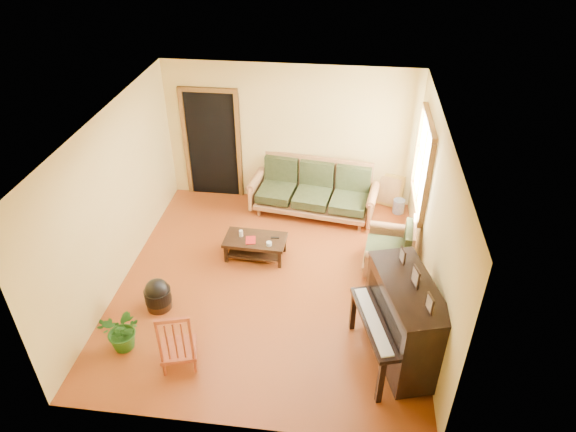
# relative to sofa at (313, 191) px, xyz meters

# --- Properties ---
(floor) EXTENTS (5.00, 5.00, 0.00)m
(floor) POSITION_rel_sofa_xyz_m (-0.48, -2.00, -0.48)
(floor) COLOR #69290D
(floor) RESTS_ON ground
(doorway) EXTENTS (1.08, 0.16, 2.05)m
(doorway) POSITION_rel_sofa_xyz_m (-1.93, 0.48, 0.55)
(doorway) COLOR black
(doorway) RESTS_ON floor
(window) EXTENTS (0.12, 1.36, 1.46)m
(window) POSITION_rel_sofa_xyz_m (1.73, -0.70, 1.02)
(window) COLOR white
(window) RESTS_ON right_wall
(sofa) EXTENTS (2.34, 1.24, 0.96)m
(sofa) POSITION_rel_sofa_xyz_m (0.00, 0.00, 0.00)
(sofa) COLOR #935D36
(sofa) RESTS_ON floor
(coffee_table) EXTENTS (1.00, 0.57, 0.36)m
(coffee_table) POSITION_rel_sofa_xyz_m (-0.80, -1.40, -0.30)
(coffee_table) COLOR black
(coffee_table) RESTS_ON floor
(armchair) EXTENTS (0.90, 0.94, 0.86)m
(armchair) POSITION_rel_sofa_xyz_m (1.29, -1.44, -0.05)
(armchair) COLOR #935D36
(armchair) RESTS_ON floor
(piano) EXTENTS (1.18, 1.57, 1.23)m
(piano) POSITION_rel_sofa_xyz_m (1.39, -3.25, 0.14)
(piano) COLOR black
(piano) RESTS_ON floor
(footstool) EXTENTS (0.47, 0.47, 0.36)m
(footstool) POSITION_rel_sofa_xyz_m (-1.98, -2.73, -0.30)
(footstool) COLOR black
(footstool) RESTS_ON floor
(red_chair) EXTENTS (0.55, 0.58, 0.94)m
(red_chair) POSITION_rel_sofa_xyz_m (-1.37, -3.67, -0.01)
(red_chair) COLOR maroon
(red_chair) RESTS_ON floor
(leaning_frame) EXTENTS (0.51, 0.29, 0.67)m
(leaning_frame) POSITION_rel_sofa_xyz_m (1.40, 0.43, -0.14)
(leaning_frame) COLOR gold
(leaning_frame) RESTS_ON floor
(ceramic_crock) EXTENTS (0.21, 0.21, 0.26)m
(ceramic_crock) POSITION_rel_sofa_xyz_m (1.57, 0.21, -0.35)
(ceramic_crock) COLOR #3754A5
(ceramic_crock) RESTS_ON floor
(potted_plant) EXTENTS (0.68, 0.63, 0.60)m
(potted_plant) POSITION_rel_sofa_xyz_m (-2.16, -3.53, -0.18)
(potted_plant) COLOR #225618
(potted_plant) RESTS_ON floor
(book) EXTENTS (0.19, 0.23, 0.02)m
(book) POSITION_rel_sofa_xyz_m (-0.94, -1.49, -0.11)
(book) COLOR maroon
(book) RESTS_ON coffee_table
(candle) EXTENTS (0.07, 0.07, 0.11)m
(candle) POSITION_rel_sofa_xyz_m (-1.04, -1.37, -0.07)
(candle) COLOR silver
(candle) RESTS_ON coffee_table
(glass_jar) EXTENTS (0.10, 0.10, 0.06)m
(glass_jar) POSITION_rel_sofa_xyz_m (-0.56, -1.55, -0.09)
(glass_jar) COLOR white
(glass_jar) RESTS_ON coffee_table
(remote) EXTENTS (0.14, 0.05, 0.01)m
(remote) POSITION_rel_sofa_xyz_m (-0.49, -1.35, -0.12)
(remote) COLOR black
(remote) RESTS_ON coffee_table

